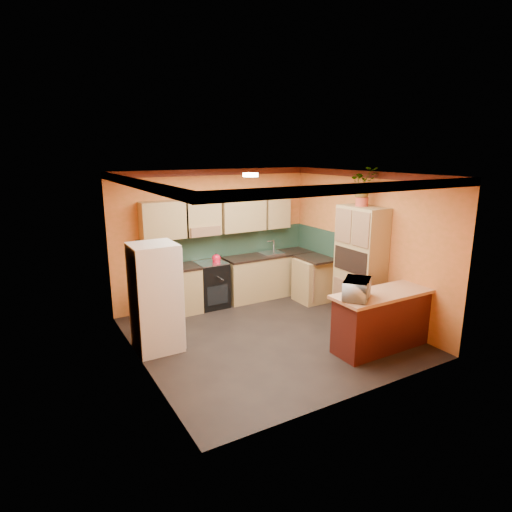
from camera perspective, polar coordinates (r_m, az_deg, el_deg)
The scene contains 15 objects.
room_shell at distance 7.01m, azimuth 0.69°, elevation 5.98°, with size 4.24×4.24×2.72m.
base_cabinets_back at distance 8.85m, azimuth -2.27°, elevation -3.29°, with size 3.65×0.60×0.88m, color #A38556.
countertop_back at distance 8.72m, azimuth -2.30°, elevation -0.40°, with size 3.65×0.62×0.04m, color black.
stove at distance 8.59m, azimuth -5.97°, elevation -3.80°, with size 0.58×0.58×0.91m, color black.
kettle at distance 8.43m, azimuth -5.31°, elevation -0.26°, with size 0.17×0.17×0.18m, color red, non-canonical shape.
sink at distance 9.09m, azimuth 2.03°, elevation 0.41°, with size 0.48×0.40×0.03m, color silver.
base_cabinets_right at distance 8.98m, azimuth 7.94°, elevation -3.15°, with size 0.60×0.80×0.88m, color #A38556.
countertop_right at distance 8.86m, azimuth 8.04°, elevation -0.31°, with size 0.62×0.80×0.04m, color black.
fridge at distance 6.80m, azimuth -13.27°, elevation -5.42°, with size 0.68×0.66×1.70m, color silver.
pantry at distance 7.97m, azimuth 13.71°, elevation -1.07°, with size 0.48×0.90×2.10m, color #A38556.
fern_pot at distance 7.80m, azimuth 13.94°, elevation 7.06°, with size 0.22×0.22×0.16m, color #AE3D2A.
fern at distance 7.77m, azimuth 14.08°, elevation 9.56°, with size 0.47×0.41×0.52m, color #A38556.
breakfast_bar at distance 7.14m, azimuth 16.98°, elevation -8.24°, with size 1.80×0.55×0.88m, color #4A1211.
bar_top at distance 6.98m, azimuth 17.25°, elevation -4.69°, with size 1.90×0.65×0.05m, color tan.
microwave at distance 6.47m, azimuth 13.30°, elevation -4.30°, with size 0.53×0.36×0.29m, color silver.
Camera 1 is at (-3.52, -5.69, 3.06)m, focal length 30.00 mm.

